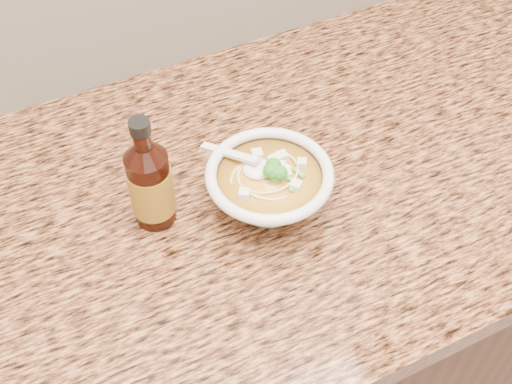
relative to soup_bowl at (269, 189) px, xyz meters
name	(u,v)px	position (x,y,z in m)	size (l,w,h in m)	color
cabinet	(244,340)	(-0.02, 0.06, -0.51)	(4.00, 0.65, 0.86)	black
counter_slab	(240,194)	(-0.02, 0.06, -0.06)	(4.00, 0.68, 0.04)	#A66C3D
soup_bowl	(269,189)	(0.00, 0.00, 0.00)	(0.17, 0.18, 0.10)	silver
hot_sauce_bottle	(150,184)	(-0.15, 0.06, 0.03)	(0.07, 0.07, 0.18)	#350F07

